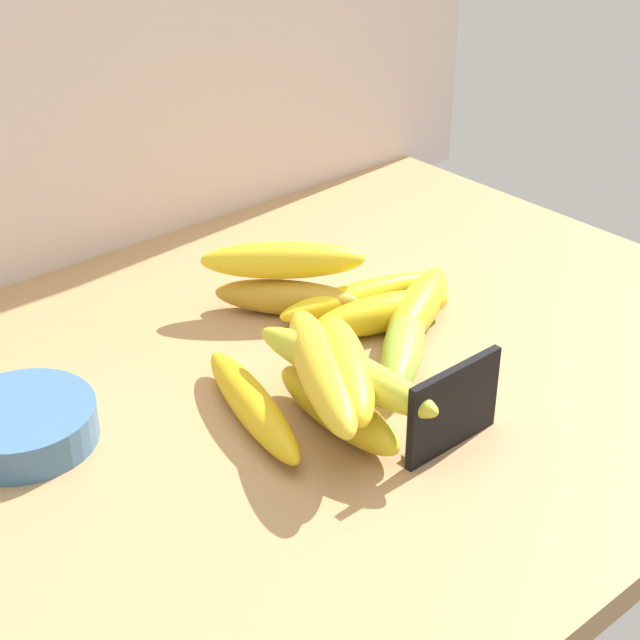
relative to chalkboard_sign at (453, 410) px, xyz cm
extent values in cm
cube|color=tan|center=(-5.32, 17.18, -5.36)|extent=(110.00, 76.00, 3.00)
cube|color=black|center=(0.00, -0.07, 0.34)|extent=(11.00, 0.80, 8.40)
cube|color=olive|center=(0.00, 0.73, -3.56)|extent=(9.90, 1.20, 0.60)
cylinder|color=teal|center=(-28.91, 25.84, -2.09)|extent=(13.44, 13.44, 3.53)
ellipsoid|color=gold|center=(-5.97, 8.70, -1.74)|extent=(4.96, 16.66, 4.24)
ellipsoid|color=yellow|center=(10.85, 23.70, -2.14)|extent=(20.56, 7.74, 3.43)
ellipsoid|color=gold|center=(-11.29, 14.67, -2.04)|extent=(8.36, 19.90, 3.63)
ellipsoid|color=yellow|center=(9.59, 18.94, -1.77)|extent=(16.94, 8.54, 4.16)
ellipsoid|color=gold|center=(4.14, 28.54, -1.87)|extent=(13.66, 15.13, 3.97)
ellipsoid|color=#93B838|center=(6.41, 12.55, -1.80)|extent=(16.64, 14.57, 4.12)
ellipsoid|color=gold|center=(13.30, 17.56, -1.68)|extent=(18.25, 12.52, 4.36)
ellipsoid|color=yellow|center=(-4.94, 8.47, 2.57)|extent=(13.12, 17.07, 4.38)
ellipsoid|color=gold|center=(-5.60, 8.55, 2.30)|extent=(6.62, 21.09, 3.84)
ellipsoid|color=gold|center=(-7.04, 9.74, 2.53)|extent=(13.62, 20.42, 4.30)
ellipsoid|color=yellow|center=(4.58, 29.70, 2.22)|extent=(16.76, 14.75, 4.20)
camera|label=1|loc=(-55.86, -46.78, 50.72)|focal=55.35mm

